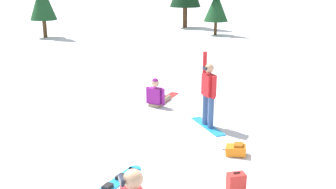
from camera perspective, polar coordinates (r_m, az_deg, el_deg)
name	(u,v)px	position (r m, az deg, el deg)	size (l,w,h in m)	color
snowboarder_midground	(209,93)	(10.10, 6.09, 0.24)	(0.70, 1.49, 2.00)	#1E8CD8
snowboarder_background	(158,95)	(12.04, -1.54, -0.13)	(1.18, 1.71, 0.92)	gray
loose_snowboard_near_right	(114,183)	(7.65, -8.02, -12.98)	(1.16, 1.52, 0.09)	#1E8CD8
backpack_orange	(236,150)	(8.82, 10.13, -8.12)	(0.55, 0.45, 0.29)	orange
backpack_red	(236,184)	(7.26, 10.09, -13.10)	(0.35, 0.30, 0.47)	red
pine_tree_twin	(216,1)	(28.05, 7.25, 13.72)	(1.74, 1.74, 4.44)	#472D19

